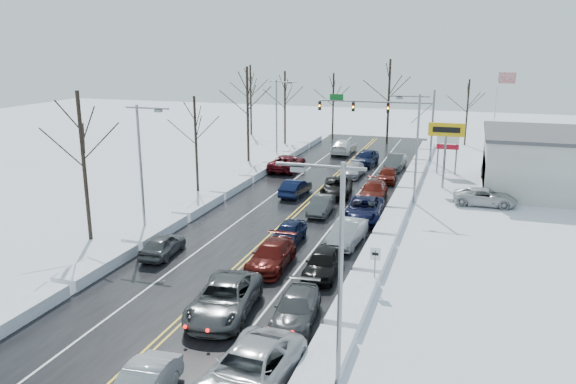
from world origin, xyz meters
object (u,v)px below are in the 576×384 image
(tires_plus_sign, at_px, (446,134))
(flagpole, at_px, (497,109))
(oncoming_car_0, at_px, (295,196))
(traffic_signal_mast, at_px, (387,111))

(tires_plus_sign, bearing_deg, flagpole, 71.56)
(flagpole, xyz_separation_m, oncoming_car_0, (-16.77, -20.86, -5.93))
(traffic_signal_mast, xyz_separation_m, oncoming_car_0, (-5.05, -18.85, -5.48))
(traffic_signal_mast, bearing_deg, tires_plus_sign, -59.54)
(traffic_signal_mast, relative_size, oncoming_car_0, 3.03)
(tires_plus_sign, xyz_separation_m, flagpole, (4.67, 14.01, 0.93))
(traffic_signal_mast, bearing_deg, flagpole, 9.73)
(traffic_signal_mast, xyz_separation_m, flagpole, (11.72, 2.01, 0.45))
(tires_plus_sign, height_order, flagpole, flagpole)
(traffic_signal_mast, xyz_separation_m, tires_plus_sign, (7.05, -12.00, -0.49))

